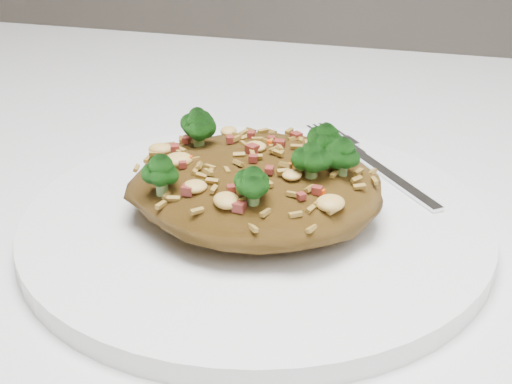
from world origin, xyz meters
TOP-DOWN VIEW (x-y plane):
  - dining_table at (0.00, 0.00)m, footprint 1.20×0.80m
  - plate at (0.02, -0.05)m, footprint 0.30×0.30m
  - fried_rice at (0.02, -0.05)m, footprint 0.16×0.14m
  - fork at (0.08, 0.03)m, footprint 0.11×0.13m

SIDE VIEW (x-z plane):
  - dining_table at x=0.00m, z-range 0.28..1.03m
  - plate at x=0.02m, z-range 0.75..0.76m
  - fork at x=0.08m, z-range 0.76..0.77m
  - fried_rice at x=0.02m, z-range 0.76..0.82m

